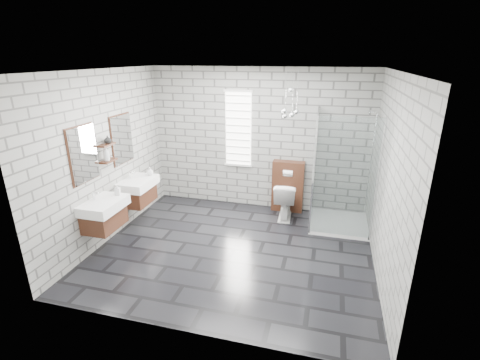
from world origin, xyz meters
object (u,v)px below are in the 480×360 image
at_px(vanity_left, 102,206).
at_px(shower_enclosure, 335,201).
at_px(cistern_panel, 288,186).
at_px(toilet, 285,200).
at_px(vanity_right, 136,184).

xyz_separation_m(vanity_left, shower_enclosure, (3.41, 1.71, -0.25)).
relative_size(vanity_left, cistern_panel, 1.57).
bearing_deg(toilet, cistern_panel, -93.02).
distance_m(vanity_left, toilet, 3.18).
height_order(vanity_right, cistern_panel, vanity_right).
bearing_deg(shower_enclosure, vanity_right, -167.98).
relative_size(shower_enclosure, toilet, 2.90).
distance_m(vanity_left, vanity_right, 0.98).
relative_size(vanity_right, cistern_panel, 1.57).
height_order(vanity_right, toilet, vanity_right).
bearing_deg(cistern_panel, shower_enclosure, -30.14).
relative_size(vanity_left, shower_enclosure, 0.77).
relative_size(cistern_panel, toilet, 1.43).
xyz_separation_m(cistern_panel, toilet, (0.00, -0.32, -0.15)).
bearing_deg(shower_enclosure, vanity_left, -153.38).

